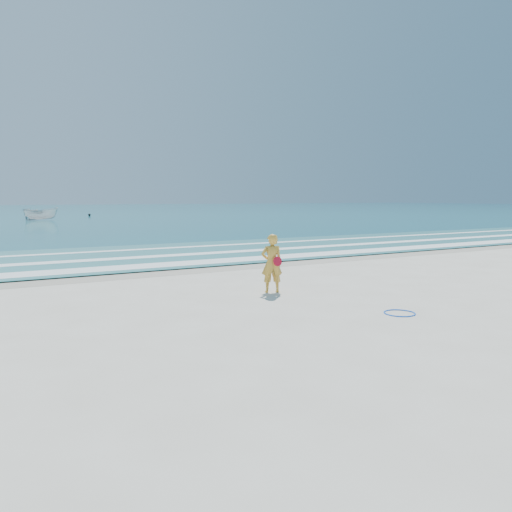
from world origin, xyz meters
TOP-DOWN VIEW (x-y plane):
  - ground at (0.00, 0.00)m, footprint 400.00×400.00m
  - wet_sand at (0.00, 9.00)m, footprint 400.00×2.40m
  - ocean at (0.00, 105.00)m, footprint 400.00×190.00m
  - shallow at (0.00, 14.00)m, footprint 400.00×10.00m
  - foam_near at (0.00, 10.30)m, footprint 400.00×1.40m
  - foam_mid at (0.00, 13.20)m, footprint 400.00×0.90m
  - foam_far at (0.00, 16.50)m, footprint 400.00×0.60m
  - hoop at (1.48, -0.19)m, footprint 0.81×0.81m
  - boat at (0.26, 55.69)m, footprint 4.14×2.46m
  - buoy at (8.11, 67.03)m, footprint 0.36×0.36m
  - woman at (0.28, 3.52)m, footprint 0.70×0.58m

SIDE VIEW (x-z plane):
  - ground at x=0.00m, z-range 0.00..0.00m
  - wet_sand at x=0.00m, z-range 0.00..0.00m
  - hoop at x=1.48m, z-range 0.00..0.03m
  - ocean at x=0.00m, z-range 0.00..0.04m
  - shallow at x=0.00m, z-range 0.04..0.05m
  - foam_near at x=0.00m, z-range 0.05..0.06m
  - foam_mid at x=0.00m, z-range 0.05..0.06m
  - foam_far at x=0.00m, z-range 0.05..0.06m
  - buoy at x=8.11m, z-range 0.04..0.40m
  - boat at x=0.26m, z-range 0.04..1.54m
  - woman at x=0.28m, z-range 0.00..1.66m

